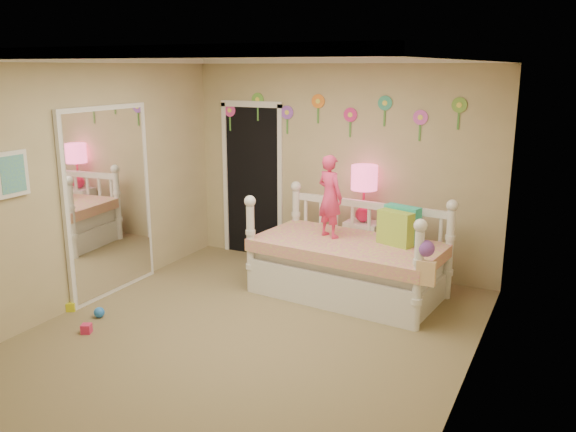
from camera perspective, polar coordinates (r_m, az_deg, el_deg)
The scene contains 18 objects.
floor at distance 5.86m, azimuth -3.56°, elevation -11.21°, with size 4.00×4.50×0.01m, color #7F684C.
ceiling at distance 5.30m, azimuth -4.00°, elevation 15.14°, with size 4.00×4.50×0.01m, color white.
back_wall at distance 7.42m, azimuth 5.01°, elevation 4.74°, with size 4.00×0.01×2.60m, color tan.
left_wall at distance 6.65m, azimuth -18.87°, elevation 2.93°, with size 0.01×4.50×2.60m, color tan.
right_wall at distance 4.77m, azimuth 17.48°, elevation -1.14°, with size 0.01×4.50×2.60m, color tan.
crown_molding at distance 5.30m, azimuth -4.00°, elevation 14.81°, with size 4.00×4.50×0.06m, color white, non-canonical shape.
daybed at distance 6.64m, azimuth 5.81°, elevation -2.92°, with size 2.08×1.12×1.13m, color white, non-canonical shape.
pillow_turquoise at distance 6.64m, azimuth 10.87°, elevation -0.74°, with size 0.40×0.14×0.40m, color #27C699.
pillow_lime at distance 6.50m, azimuth 10.24°, elevation -1.16°, with size 0.39×0.15×0.37m, color #A2CC3E.
child at distance 6.66m, azimuth 4.04°, elevation 1.89°, with size 0.34×0.22×0.93m, color #F63870.
nightstand at distance 7.35m, azimuth 7.10°, elevation -3.12°, with size 0.41×0.31×0.68m, color white.
table_lamp at distance 7.16m, azimuth 7.29°, elevation 2.99°, with size 0.31×0.31×0.69m.
closet_doorway at distance 7.99m, azimuth -3.45°, elevation 3.51°, with size 0.90×0.04×2.07m, color black.
flower_decals at distance 7.37m, azimuth 4.42°, elevation 9.69°, with size 3.40×0.02×0.50m, color #B2668C, non-canonical shape.
mirror_closet at distance 6.88m, azimuth -16.72°, elevation 1.32°, with size 0.07×1.30×2.10m, color white.
wall_picture at distance 6.00m, azimuth -24.92°, elevation 3.66°, with size 0.05×0.34×0.42m, color white.
hanging_bag at distance 5.79m, azimuth 12.96°, elevation -4.52°, with size 0.20×0.16×0.36m, color beige, non-canonical shape.
toy_scatter at distance 6.39m, azimuth -20.40°, elevation -9.33°, with size 0.80×1.30×0.11m, color #996666, non-canonical shape.
Camera 1 is at (2.67, -4.57, 2.50)m, focal length 37.16 mm.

